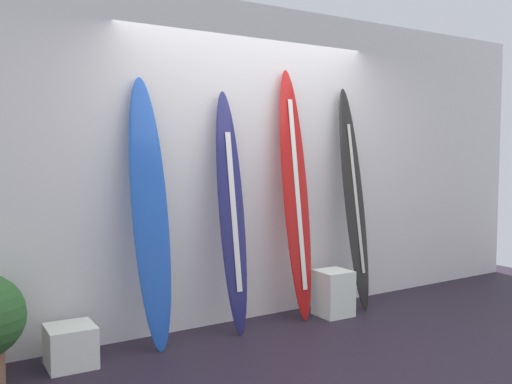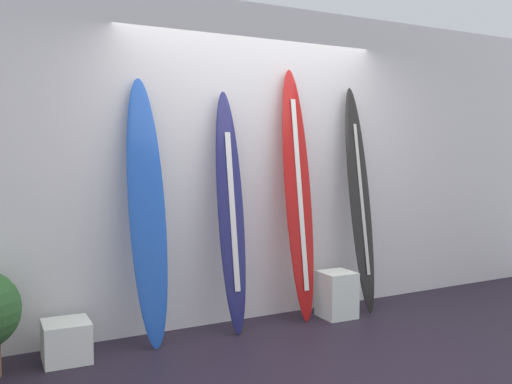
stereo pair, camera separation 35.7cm
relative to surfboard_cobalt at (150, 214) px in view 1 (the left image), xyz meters
The scene contains 8 objects.
ground 1.78m from the surfboard_cobalt, 42.71° to the right, with size 8.00×8.00×0.04m, color #241C29.
wall_back 1.17m from the surfboard_cobalt, 17.05° to the left, with size 7.20×0.20×2.80m, color silver.
surfboard_cobalt is the anchor object (origin of this frame).
surfboard_navy 0.71m from the surfboard_cobalt, ahead, with size 0.25×0.40×2.01m.
surfboard_crimson 1.39m from the surfboard_cobalt, ahead, with size 0.29×0.37×2.24m.
surfboard_charcoal 2.05m from the surfboard_cobalt, ahead, with size 0.23×0.41×2.11m.
display_block_left 1.09m from the surfboard_cobalt, behind, with size 0.34×0.34×0.29m.
display_block_center 1.91m from the surfboard_cobalt, ahead, with size 0.30×0.30×0.42m.
Camera 1 is at (-2.69, -3.08, 1.51)m, focal length 39.90 mm.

